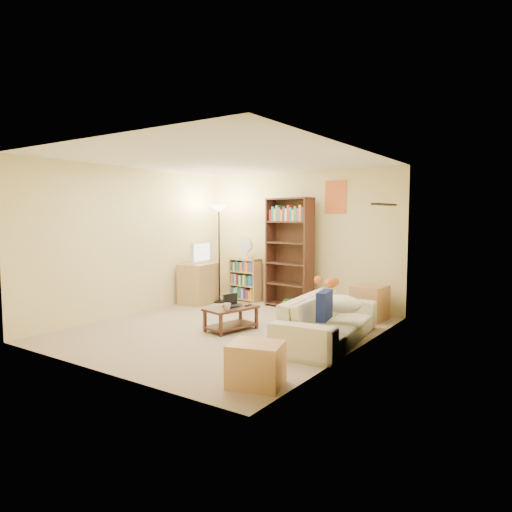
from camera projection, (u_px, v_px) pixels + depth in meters
name	position (u px, v px, depth m)	size (l,w,h in m)	color
room	(226.00, 220.00, 6.66)	(4.50, 4.54, 2.52)	tan
sofa	(328.00, 319.00, 6.11)	(1.03, 2.15, 0.60)	beige
navy_pillow	(324.00, 305.00, 5.64)	(0.40, 0.12, 0.36)	navy
cream_blanket	(341.00, 304.00, 6.06)	(0.56, 0.40, 0.24)	white
tabby_cat	(329.00, 282.00, 6.90)	(0.48, 0.21, 0.16)	#D3652C
coffee_table	(231.00, 316.00, 6.72)	(0.59, 0.85, 0.34)	#422119
laptop	(235.00, 306.00, 6.69)	(0.26, 0.36, 0.03)	black
laptop_screen	(230.00, 299.00, 6.77)	(0.01, 0.26, 0.17)	white
mug	(227.00, 307.00, 6.47)	(0.13, 0.13, 0.10)	silver
tv_remote	(248.00, 305.00, 6.82)	(0.04, 0.14, 0.02)	black
tv_stand	(199.00, 283.00, 8.81)	(0.51, 0.72, 0.77)	tan
television	(198.00, 253.00, 8.75)	(0.18, 0.71, 0.41)	black
tall_bookshelf	(289.00, 250.00, 8.31)	(0.94, 0.42, 2.01)	#412119
short_bookshelf	(245.00, 280.00, 9.08)	(0.67, 0.32, 0.84)	tan
desk_fan	(246.00, 247.00, 8.96)	(0.30, 0.17, 0.43)	silver
floor_lamp	(219.00, 225.00, 8.81)	(0.32, 0.32, 1.90)	black
side_table	(370.00, 303.00, 7.39)	(0.49, 0.49, 0.56)	tan
end_cabinet	(256.00, 364.00, 4.51)	(0.52, 0.43, 0.43)	tan
book_stacks	(304.00, 306.00, 8.10)	(0.95, 0.41, 0.21)	red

